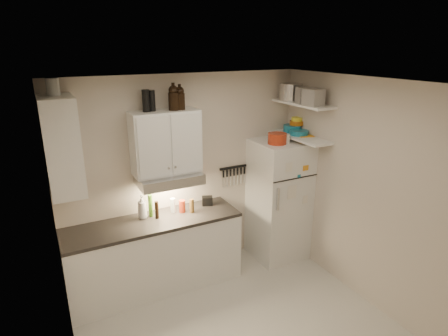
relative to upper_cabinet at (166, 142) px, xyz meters
name	(u,v)px	position (x,y,z in m)	size (l,w,h in m)	color
floor	(242,333)	(0.30, -1.33, -1.84)	(3.20, 3.00, 0.02)	beige
ceiling	(247,83)	(0.30, -1.33, 0.78)	(3.20, 3.00, 0.02)	white
back_wall	(185,176)	(0.30, 0.18, -0.53)	(3.20, 0.02, 2.60)	beige
left_wall	(63,266)	(-1.31, -1.33, -0.53)	(0.02, 3.00, 2.60)	beige
right_wall	(365,193)	(1.91, -1.33, -0.53)	(0.02, 3.00, 2.60)	beige
base_cabinet	(155,256)	(-0.25, -0.14, -1.39)	(2.10, 0.60, 0.88)	white
countertop	(153,222)	(-0.25, -0.14, -0.93)	(2.10, 0.62, 0.04)	#2A2624
upper_cabinet	(166,142)	(0.00, 0.00, 0.00)	(0.80, 0.33, 0.75)	white
side_cabinet	(62,146)	(-1.14, -0.14, 0.12)	(0.33, 0.55, 1.00)	white
range_hood	(169,179)	(0.00, -0.06, -0.44)	(0.76, 0.46, 0.12)	silver
fridge	(279,200)	(1.55, -0.18, -0.98)	(0.70, 0.68, 1.70)	white
shelf_hi	(303,104)	(1.75, -0.31, 0.38)	(0.30, 0.95, 0.03)	white
shelf_lo	(300,137)	(1.75, -0.31, -0.07)	(0.30, 0.95, 0.03)	white
knife_strip	(233,167)	(1.00, 0.15, -0.51)	(0.42, 0.02, 0.03)	black
dutch_oven	(277,139)	(1.41, -0.26, -0.06)	(0.24, 0.24, 0.14)	#AE2E14
book_stack	(304,138)	(1.82, -0.30, -0.08)	(0.19, 0.24, 0.08)	orange
spice_jar	(287,139)	(1.54, -0.31, -0.07)	(0.07, 0.07, 0.11)	silver
stock_pot	(291,92)	(1.75, -0.06, 0.50)	(0.30, 0.30, 0.22)	silver
tin_a	(305,95)	(1.71, -0.40, 0.49)	(0.20, 0.18, 0.20)	#AAAAAD
tin_b	(313,97)	(1.69, -0.58, 0.49)	(0.20, 0.20, 0.20)	#AAAAAD
bowl_teal	(292,128)	(1.80, -0.06, 0.00)	(0.24, 0.24, 0.10)	teal
bowl_orange	(297,123)	(1.86, -0.08, 0.08)	(0.19, 0.19, 0.06)	#BE6211
bowl_yellow	(297,119)	(1.86, -0.08, 0.13)	(0.15, 0.15, 0.05)	yellow
plates	(299,133)	(1.77, -0.25, -0.02)	(0.25, 0.25, 0.06)	teal
growler_a	(174,98)	(0.11, -0.03, 0.52)	(0.12, 0.12, 0.29)	black
growler_b	(180,98)	(0.19, -0.02, 0.51)	(0.12, 0.12, 0.27)	black
thermos_a	(152,101)	(-0.13, 0.04, 0.49)	(0.08, 0.08, 0.23)	black
thermos_b	(146,101)	(-0.20, 0.02, 0.50)	(0.09, 0.09, 0.25)	black
side_jar	(53,87)	(-1.14, -0.08, 0.71)	(0.12, 0.12, 0.17)	silver
soap_bottle	(142,206)	(-0.34, -0.01, -0.74)	(0.13, 0.13, 0.33)	white
pepper_mill	(192,206)	(0.25, -0.13, -0.82)	(0.05, 0.05, 0.18)	brown
oil_bottle	(150,206)	(-0.23, -0.01, -0.77)	(0.05, 0.05, 0.28)	#43741D
vinegar_bottle	(157,210)	(-0.18, -0.09, -0.79)	(0.05, 0.05, 0.22)	black
clear_bottle	(173,205)	(0.05, -0.02, -0.81)	(0.06, 0.06, 0.18)	silver
red_jar	(182,206)	(0.15, -0.07, -0.83)	(0.08, 0.08, 0.16)	#AE2E14
caddy	(207,201)	(0.52, -0.01, -0.85)	(0.13, 0.10, 0.12)	black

